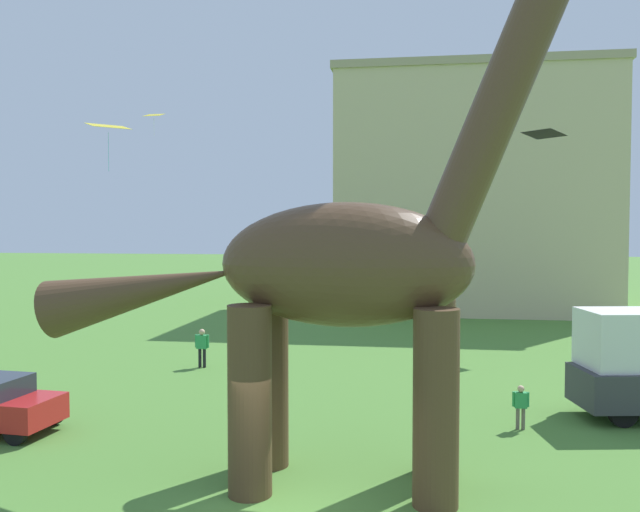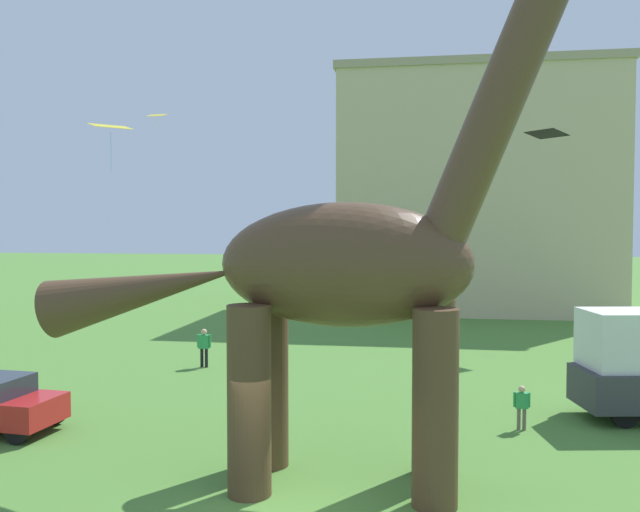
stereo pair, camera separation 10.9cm
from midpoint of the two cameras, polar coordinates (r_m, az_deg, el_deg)
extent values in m
cylinder|color=#513823|center=(15.78, 9.46, -10.91)|extent=(0.93, 0.93, 4.03)
cylinder|color=#513823|center=(14.06, 9.58, -12.59)|extent=(0.93, 0.93, 4.03)
cylinder|color=#513823|center=(16.18, -4.57, -10.54)|extent=(0.93, 0.93, 4.03)
cylinder|color=#513823|center=(14.51, -6.20, -12.09)|extent=(0.93, 0.93, 4.03)
ellipsoid|color=#513823|center=(14.58, 2.00, -0.73)|extent=(5.51, 2.37, 2.71)
cylinder|color=#513823|center=(15.00, 16.28, 15.98)|extent=(3.96, 1.02, 7.85)
cone|color=#513823|center=(15.83, -14.89, -2.81)|extent=(4.84, 1.36, 2.30)
cylinder|color=black|center=(21.14, -21.84, -12.34)|extent=(0.64, 0.27, 0.62)
cylinder|color=black|center=(19.68, -24.54, -13.51)|extent=(0.64, 0.27, 0.62)
cylinder|color=black|center=(23.24, 22.75, -10.78)|extent=(0.83, 0.40, 0.80)
cylinder|color=black|center=(21.27, 24.16, -12.04)|extent=(0.83, 0.40, 0.80)
cylinder|color=#6B6056|center=(20.05, 16.27, -13.09)|extent=(0.10, 0.10, 0.61)
cylinder|color=#6B6056|center=(20.07, 16.70, -13.08)|extent=(0.10, 0.10, 0.61)
cube|color=green|center=(19.93, 16.50, -11.63)|extent=(0.33, 0.20, 0.43)
sphere|color=tan|center=(19.86, 16.52, -10.75)|extent=(0.19, 0.19, 0.19)
cylinder|color=green|center=(19.90, 15.95, -11.58)|extent=(0.08, 0.08, 0.41)
cylinder|color=green|center=(19.95, 17.06, -11.56)|extent=(0.08, 0.08, 0.41)
cylinder|color=black|center=(27.74, -10.26, -8.50)|extent=(0.13, 0.13, 0.77)
cylinder|color=black|center=(27.68, -9.89, -8.52)|extent=(0.13, 0.13, 0.77)
cube|color=green|center=(27.59, -10.09, -7.17)|extent=(0.42, 0.26, 0.54)
sphere|color=tan|center=(27.53, -10.09, -6.37)|extent=(0.24, 0.24, 0.24)
cylinder|color=green|center=(27.66, -10.56, -7.09)|extent=(0.10, 0.10, 0.52)
cylinder|color=green|center=(27.51, -9.61, -7.14)|extent=(0.10, 0.10, 0.52)
cube|color=black|center=(34.29, 18.35, 9.79)|extent=(2.12, 2.14, 0.25)
cube|color=yellow|center=(37.87, -14.00, 11.53)|extent=(1.04, 0.80, 0.22)
cylinder|color=white|center=(37.77, -13.99, 10.56)|extent=(0.01, 0.01, 0.99)
cube|color=yellow|center=(29.73, -17.63, 10.46)|extent=(2.01, 2.00, 0.29)
cylinder|color=#19B2B7|center=(29.60, -17.60, 8.43)|extent=(0.01, 0.01, 1.63)
cube|color=#CCB78E|center=(48.20, 12.51, 4.96)|extent=(17.68, 12.12, 15.53)
cube|color=tan|center=(49.20, 12.60, 14.32)|extent=(18.03, 12.36, 0.50)
camera|label=1|loc=(0.05, -90.20, -0.01)|focal=37.73mm
camera|label=2|loc=(0.05, 89.80, 0.01)|focal=37.73mm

